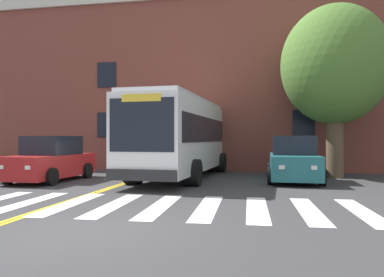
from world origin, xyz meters
The scene contains 9 objects.
ground_plane centered at (0.00, 0.00, 0.00)m, with size 120.00×120.00×0.00m, color #38383A.
crosswalk centered at (0.77, 2.83, 0.00)m, with size 10.42×3.92×0.01m.
lane_line_yellow_inner centered at (-1.98, 16.83, 0.00)m, with size 0.12×36.00×0.01m, color gold.
lane_line_yellow_outer centered at (-1.82, 16.83, 0.00)m, with size 0.12×36.00×0.01m, color gold.
city_bus centered at (-0.11, 10.47, 1.86)m, with size 3.27×11.32×3.42m.
car_red_near_lane centered at (-5.19, 7.61, 0.83)m, with size 2.19×4.43×1.84m.
car_teal_far_lane centered at (4.60, 9.26, 0.84)m, with size 2.13×4.32×1.85m.
street_tree_curbside_large centered at (6.53, 11.09, 4.98)m, with size 4.84×4.88×7.68m.
building_facade centered at (0.10, 16.51, 5.02)m, with size 39.95×6.51×10.03m.
Camera 1 is at (3.32, -6.42, 1.73)m, focal length 35.00 mm.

